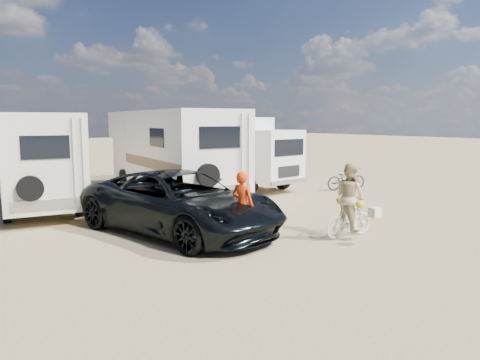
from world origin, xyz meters
TOP-DOWN VIEW (x-y plane):
  - ground at (0.00, 0.00)m, footprint 140.00×140.00m
  - rv_main at (0.35, 7.04)m, footprint 3.63×9.23m
  - rv_left at (-4.77, 7.20)m, footprint 3.25×7.55m
  - box_truck at (3.82, 7.23)m, footprint 3.04×6.55m
  - dark_suv at (-2.48, 1.00)m, footprint 4.10×6.56m
  - bike_man at (-1.85, -1.00)m, footprint 1.76×1.08m
  - bike_woman at (0.92, -1.94)m, footprint 1.60×0.54m
  - rider_man at (-1.85, -1.00)m, footprint 0.57×0.70m
  - rider_woman at (0.92, -1.94)m, footprint 0.72×0.90m
  - bike_parked at (7.18, 3.66)m, footprint 1.98×1.11m
  - cooler at (-2.45, 2.78)m, footprint 0.58×0.44m
  - crate at (-0.50, 4.52)m, footprint 0.42×0.42m

SIDE VIEW (x-z plane):
  - ground at x=0.00m, z-range 0.00..0.00m
  - crate at x=-0.50m, z-range 0.00..0.32m
  - cooler at x=-2.45m, z-range 0.00..0.45m
  - bike_man at x=-1.85m, z-range 0.00..0.87m
  - bike_woman at x=0.92m, z-range 0.00..0.95m
  - bike_parked at x=7.18m, z-range 0.00..0.99m
  - rider_man at x=-1.85m, z-range 0.00..1.65m
  - dark_suv at x=-2.48m, z-range 0.00..1.69m
  - rider_woman at x=0.92m, z-range 0.00..1.77m
  - box_truck at x=3.82m, z-range 0.00..3.17m
  - rv_left at x=-4.77m, z-range 0.00..3.26m
  - rv_main at x=0.35m, z-range 0.00..3.42m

